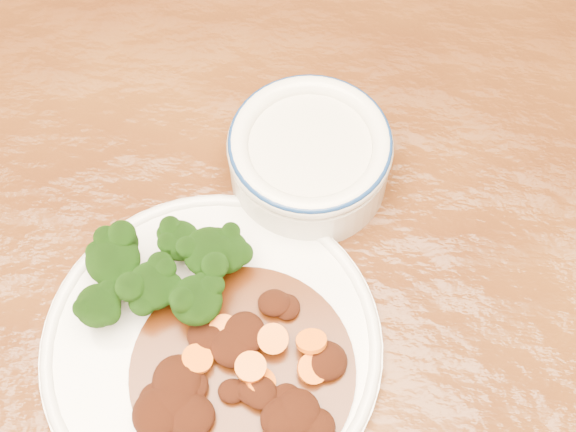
{
  "coord_description": "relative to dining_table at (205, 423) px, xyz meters",
  "views": [
    {
      "loc": [
        0.07,
        -0.16,
        1.35
      ],
      "look_at": [
        0.07,
        0.15,
        0.77
      ],
      "focal_mm": 50.0,
      "sensor_mm": 36.0,
      "label": 1
    }
  ],
  "objects": [
    {
      "name": "dining_table",
      "position": [
        0.0,
        0.0,
        0.0
      ],
      "size": [
        1.59,
        1.06,
        0.75
      ],
      "rotation": [
        0.0,
        0.0,
        -0.11
      ],
      "color": "#603310",
      "rests_on": "ground"
    },
    {
      "name": "dinner_plate",
      "position": [
        0.01,
        0.04,
        0.09
      ],
      "size": [
        0.26,
        0.26,
        0.02
      ],
      "rotation": [
        0.0,
        0.0,
        0.01
      ],
      "color": "white",
      "rests_on": "dining_table"
    },
    {
      "name": "broccoli_florets",
      "position": [
        -0.02,
        0.09,
        0.12
      ],
      "size": [
        0.13,
        0.09,
        0.05
      ],
      "color": "#6B914B",
      "rests_on": "dinner_plate"
    },
    {
      "name": "mince_stew",
      "position": [
        0.03,
        0.01,
        0.1
      ],
      "size": [
        0.17,
        0.17,
        0.03
      ],
      "color": "#4A2107",
      "rests_on": "dinner_plate"
    },
    {
      "name": "dip_bowl",
      "position": [
        0.09,
        0.19,
        0.11
      ],
      "size": [
        0.14,
        0.14,
        0.06
      ],
      "rotation": [
        0.0,
        0.0,
        -0.34
      ],
      "color": "silver",
      "rests_on": "dining_table"
    }
  ]
}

